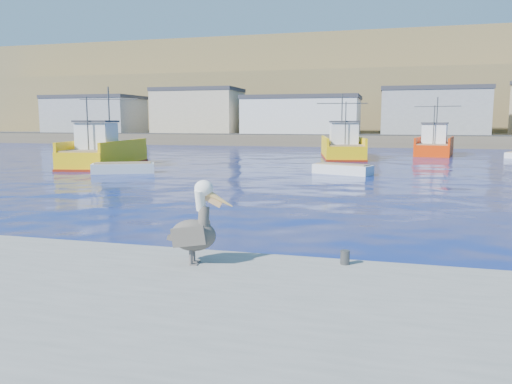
% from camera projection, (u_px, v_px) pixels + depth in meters
% --- Properties ---
extents(ground, '(260.00, 260.00, 0.00)m').
position_uv_depth(ground, '(252.00, 242.00, 14.71)').
color(ground, '#061251').
rests_on(ground, ground).
extents(dock_bollards, '(36.20, 0.20, 0.30)m').
position_uv_depth(dock_bollards, '(237.00, 250.00, 11.22)').
color(dock_bollards, '#4C4C4C').
rests_on(dock_bollards, dock).
extents(far_shore, '(200.00, 81.00, 24.00)m').
position_uv_depth(far_shore, '(374.00, 99.00, 117.94)').
color(far_shore, brown).
rests_on(far_shore, ground).
extents(trawler_yellow_a, '(5.22, 11.08, 6.43)m').
position_uv_depth(trawler_yellow_a, '(104.00, 153.00, 40.01)').
color(trawler_yellow_a, yellow).
rests_on(trawler_yellow_a, ground).
extents(trawler_yellow_b, '(5.44, 11.04, 6.42)m').
position_uv_depth(trawler_yellow_b, '(342.00, 148.00, 48.88)').
color(trawler_yellow_b, yellow).
rests_on(trawler_yellow_b, ground).
extents(boat_orange, '(4.93, 9.59, 6.19)m').
position_uv_depth(boat_orange, '(435.00, 145.00, 53.57)').
color(boat_orange, red).
rests_on(boat_orange, ground).
extents(skiff_left, '(4.39, 3.17, 0.91)m').
position_uv_depth(skiff_left, '(123.00, 169.00, 34.44)').
color(skiff_left, silver).
rests_on(skiff_left, ground).
extents(skiff_mid, '(4.20, 2.76, 0.86)m').
position_uv_depth(skiff_mid, '(343.00, 170.00, 33.75)').
color(skiff_mid, silver).
rests_on(skiff_mid, ground).
extents(pelican, '(1.47, 0.69, 1.80)m').
position_uv_depth(pelican, '(196.00, 228.00, 10.57)').
color(pelican, '#595451').
rests_on(pelican, dock).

